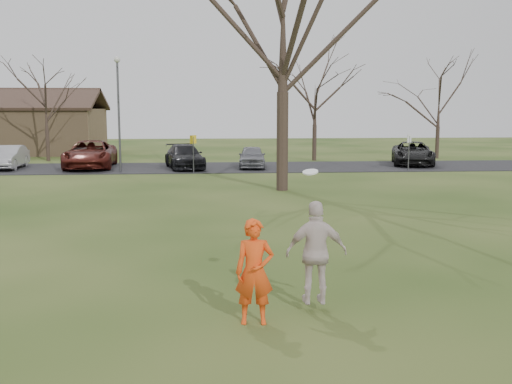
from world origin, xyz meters
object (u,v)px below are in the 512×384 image
(car_4, at_px, (252,157))
(big_tree, at_px, (283,24))
(player_defender, at_px, (254,272))
(catching_play, at_px, (316,252))
(car_1, at_px, (8,157))
(lamp_post, at_px, (118,100))
(car_6, at_px, (413,153))
(car_2, at_px, (90,154))
(car_3, at_px, (185,157))

(car_4, relative_size, big_tree, 0.27)
(player_defender, relative_size, catching_play, 0.75)
(car_1, bearing_deg, lamp_post, -22.88)
(car_1, height_order, car_6, car_6)
(car_2, xyz_separation_m, big_tree, (10.12, -10.10, 6.15))
(car_1, distance_m, car_2, 4.66)
(car_4, bearing_deg, car_1, -178.18)
(car_1, height_order, big_tree, big_tree)
(car_4, relative_size, catching_play, 1.64)
(catching_play, xyz_separation_m, big_tree, (1.30, 15.26, 5.95))
(car_3, relative_size, catching_play, 2.03)
(player_defender, distance_m, car_4, 25.33)
(car_2, height_order, lamp_post, lamp_post)
(car_6, bearing_deg, catching_play, -97.54)
(player_defender, xyz_separation_m, car_2, (-7.72, 25.84, -0.02))
(car_1, distance_m, big_tree, 18.92)
(car_1, xyz_separation_m, catching_play, (13.48, -25.26, 0.34))
(player_defender, relative_size, car_4, 0.46)
(car_4, xyz_separation_m, big_tree, (0.62, -9.53, 6.31))
(car_1, xyz_separation_m, car_3, (10.19, -0.53, 0.01))
(car_1, distance_m, car_4, 14.17)
(car_3, distance_m, car_4, 3.97)
(player_defender, xyz_separation_m, catching_play, (1.10, 0.48, 0.18))
(catching_play, bearing_deg, big_tree, 85.15)
(car_6, relative_size, lamp_post, 0.82)
(car_1, distance_m, lamp_post, 7.93)
(car_1, relative_size, car_3, 0.86)
(player_defender, relative_size, car_2, 0.30)
(car_2, height_order, big_tree, big_tree)
(car_3, height_order, car_6, car_6)
(player_defender, distance_m, car_1, 28.56)
(catching_play, distance_m, big_tree, 16.43)
(car_1, bearing_deg, big_tree, -36.72)
(car_4, bearing_deg, car_2, -179.72)
(player_defender, distance_m, car_3, 25.30)
(car_2, height_order, car_3, car_2)
(catching_play, height_order, big_tree, big_tree)
(car_1, relative_size, car_6, 0.79)
(lamp_post, bearing_deg, catching_play, -73.58)
(car_4, distance_m, lamp_post, 8.33)
(car_4, bearing_deg, lamp_post, -160.91)
(car_2, bearing_deg, player_defender, -76.95)
(player_defender, xyz_separation_m, lamp_post, (-5.60, 23.24, 3.10))
(car_2, xyz_separation_m, car_6, (19.61, 0.46, -0.09))
(car_2, distance_m, car_3, 5.57)
(car_3, bearing_deg, car_6, -6.60)
(lamp_post, bearing_deg, car_6, 9.92)
(car_2, relative_size, car_6, 1.12)
(car_4, bearing_deg, big_tree, -82.53)
(player_defender, bearing_deg, car_1, 118.56)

